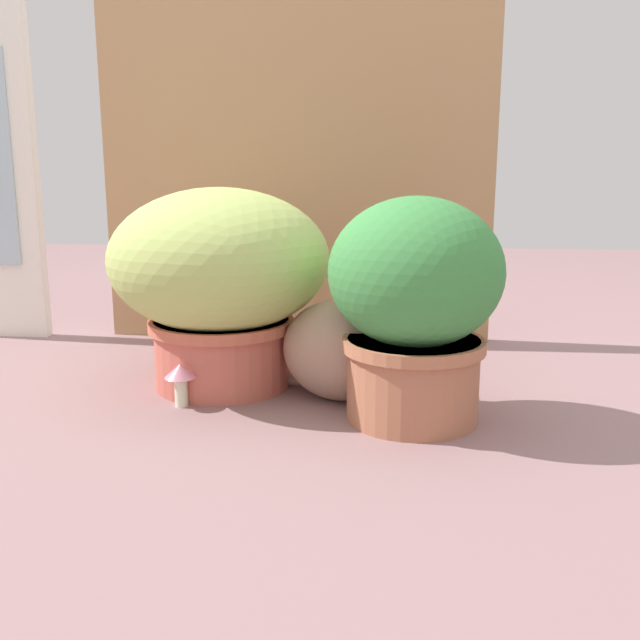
# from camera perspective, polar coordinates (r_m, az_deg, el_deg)

# --- Properties ---
(ground_plane) EXTENTS (6.00, 6.00, 0.00)m
(ground_plane) POSITION_cam_1_polar(r_m,az_deg,el_deg) (1.57, -4.32, -6.45)
(ground_plane) COLOR gray
(cardboard_backdrop) EXTENTS (1.12, 0.03, 0.97)m
(cardboard_backdrop) POSITION_cam_1_polar(r_m,az_deg,el_deg) (2.07, -1.89, 11.81)
(cardboard_backdrop) COLOR tan
(cardboard_backdrop) RESTS_ON ground
(grass_planter) EXTENTS (0.50, 0.50, 0.46)m
(grass_planter) POSITION_cam_1_polar(r_m,az_deg,el_deg) (1.63, -8.00, 3.50)
(grass_planter) COLOR #C46050
(grass_planter) RESTS_ON ground
(leafy_planter) EXTENTS (0.34, 0.34, 0.45)m
(leafy_planter) POSITION_cam_1_polar(r_m,az_deg,el_deg) (1.41, 7.59, 1.46)
(leafy_planter) COLOR #AB694B
(leafy_planter) RESTS_ON ground
(cat) EXTENTS (0.36, 0.26, 0.32)m
(cat) POSITION_cam_1_polar(r_m,az_deg,el_deg) (1.54, 2.10, -2.13)
(cat) COLOR tan
(cat) RESTS_ON ground
(mushroom_ornament_pink) EXTENTS (0.07, 0.07, 0.09)m
(mushroom_ornament_pink) POSITION_cam_1_polar(r_m,az_deg,el_deg) (1.54, -11.10, -4.44)
(mushroom_ornament_pink) COLOR #E4E8C3
(mushroom_ornament_pink) RESTS_ON ground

